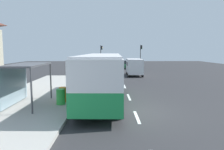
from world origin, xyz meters
The scene contains 17 objects.
ground_plane centered at (0.00, 14.00, -0.02)m, with size 56.00×92.00×0.04m, color #2D2D30.
sidewalk_platform centered at (-6.40, 2.00, 0.09)m, with size 6.20×30.00×0.18m, color #ADAAA3.
lane_stripe_seg_1 centered at (0.25, -1.00, 0.01)m, with size 0.16×2.20×0.01m, color silver.
lane_stripe_seg_2 centered at (0.25, 4.00, 0.01)m, with size 0.16×2.20×0.01m, color silver.
lane_stripe_seg_3 centered at (0.25, 9.00, 0.01)m, with size 0.16×2.20×0.01m, color silver.
lane_stripe_seg_4 centered at (0.25, 14.00, 0.01)m, with size 0.16×2.20×0.01m, color silver.
lane_stripe_seg_5 centered at (0.25, 19.00, 0.01)m, with size 0.16×2.20×0.01m, color silver.
lane_stripe_seg_6 centered at (0.25, 24.00, 0.01)m, with size 0.16×2.20×0.01m, color silver.
lane_stripe_seg_7 centered at (0.25, 29.00, 0.01)m, with size 0.16×2.20×0.01m, color silver.
bus centered at (-1.71, 2.62, 1.84)m, with size 2.72×11.06×3.21m.
white_van centered at (2.20, 18.45, 1.34)m, with size 2.09×5.23×2.30m.
sedan_near centered at (2.30, 30.49, 0.79)m, with size 1.96×4.46×1.52m.
recycling_bin_green centered at (-4.20, 1.12, 0.66)m, with size 0.52×0.52×0.95m, color green.
recycling_bin_orange centered at (-4.20, 1.82, 0.66)m, with size 0.52×0.52×0.95m, color orange.
traffic_light_near_side centered at (5.50, 35.85, 3.11)m, with size 0.49×0.28×4.65m.
traffic_light_far_side centered at (-3.09, 36.65, 3.04)m, with size 0.49×0.28×4.54m.
bus_shelter centered at (-6.41, 1.00, 2.10)m, with size 1.80×4.00×2.50m.
Camera 1 is at (-1.16, -12.37, 3.50)m, focal length 35.78 mm.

